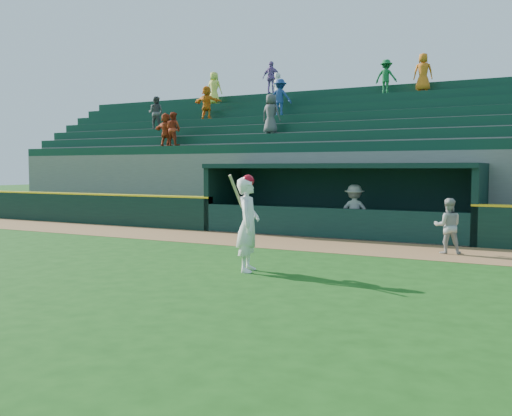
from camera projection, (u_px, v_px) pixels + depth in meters
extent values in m
plane|color=#184912|center=(223.00, 269.00, 13.02)|extent=(120.00, 120.00, 0.00)
cube|color=olive|center=(307.00, 244.00, 17.34)|extent=(40.00, 3.00, 0.01)
cube|color=black|center=(58.00, 208.00, 24.47)|extent=(15.50, 0.30, 1.20)
cube|color=yellow|center=(58.00, 193.00, 24.43)|extent=(15.50, 0.32, 0.06)
imported|color=#AAAAA5|center=(448.00, 226.00, 15.30)|extent=(0.85, 0.74, 1.50)
imported|color=#A9A9A4|center=(354.00, 211.00, 18.89)|extent=(1.28, 0.97, 1.76)
cube|color=slate|center=(338.00, 234.00, 19.81)|extent=(9.00, 2.60, 0.04)
cube|color=black|center=(224.00, 198.00, 21.88)|extent=(0.20, 2.60, 2.30)
cube|color=black|center=(480.00, 206.00, 17.59)|extent=(0.20, 2.60, 2.30)
cube|color=black|center=(350.00, 200.00, 20.88)|extent=(9.40, 0.20, 2.30)
cube|color=black|center=(339.00, 166.00, 19.65)|extent=(9.40, 2.80, 0.16)
cube|color=black|center=(325.00, 223.00, 18.70)|extent=(9.00, 0.16, 1.00)
cube|color=brown|center=(346.00, 225.00, 20.50)|extent=(8.40, 0.45, 0.10)
cube|color=slate|center=(355.00, 191.00, 21.32)|extent=(34.00, 0.85, 2.91)
cube|color=#0F3828|center=(354.00, 147.00, 21.10)|extent=(34.00, 0.60, 0.36)
cube|color=slate|center=(362.00, 184.00, 22.05)|extent=(34.00, 0.85, 3.36)
cube|color=#0F3828|center=(362.00, 136.00, 21.82)|extent=(34.00, 0.60, 0.36)
cube|color=slate|center=(368.00, 178.00, 22.79)|extent=(34.00, 0.85, 3.81)
cube|color=#0F3828|center=(368.00, 125.00, 22.54)|extent=(34.00, 0.60, 0.36)
cube|color=slate|center=(374.00, 172.00, 23.52)|extent=(34.00, 0.85, 4.26)
cube|color=#0F3828|center=(374.00, 116.00, 23.25)|extent=(34.00, 0.60, 0.36)
cube|color=slate|center=(380.00, 167.00, 24.25)|extent=(34.00, 0.85, 4.71)
cube|color=#0F3828|center=(380.00, 107.00, 23.97)|extent=(34.00, 0.60, 0.36)
cube|color=slate|center=(386.00, 162.00, 24.99)|extent=(34.00, 0.85, 5.16)
cube|color=#0F3828|center=(386.00, 98.00, 24.69)|extent=(34.00, 0.60, 0.36)
cube|color=slate|center=(391.00, 157.00, 25.72)|extent=(34.00, 0.85, 5.61)
cube|color=#0F3828|center=(391.00, 90.00, 25.41)|extent=(34.00, 0.60, 0.36)
cube|color=slate|center=(394.00, 157.00, 26.23)|extent=(34.50, 0.30, 5.61)
imported|color=orange|center=(423.00, 72.00, 23.91)|extent=(0.88, 0.67, 1.60)
imported|color=#A53819|center=(166.00, 130.00, 25.08)|extent=(1.36, 0.48, 1.45)
imported|color=#4C4C4C|center=(156.00, 113.00, 27.38)|extent=(0.88, 0.76, 1.57)
imported|color=#16672F|center=(386.00, 77.00, 24.65)|extent=(1.00, 0.64, 1.47)
imported|color=#E9EA52|center=(214.00, 88.00, 28.73)|extent=(0.84, 0.58, 1.63)
imported|color=#8961A7|center=(271.00, 78.00, 28.15)|extent=(0.96, 0.45, 1.61)
imported|color=orange|center=(207.00, 103.00, 27.00)|extent=(1.47, 0.51, 1.57)
imported|color=silver|center=(278.00, 90.00, 26.16)|extent=(0.65, 0.50, 1.60)
imported|color=#A83219|center=(173.00, 129.00, 24.90)|extent=(0.76, 0.62, 1.47)
imported|color=navy|center=(280.00, 97.00, 25.20)|extent=(1.09, 0.69, 1.62)
imported|color=#4B4B4B|center=(271.00, 114.00, 23.58)|extent=(0.82, 0.55, 1.65)
imported|color=white|center=(248.00, 225.00, 12.66)|extent=(0.71, 0.88, 2.09)
sphere|color=#AD0919|center=(248.00, 181.00, 12.60)|extent=(0.27, 0.27, 0.27)
cylinder|color=tan|center=(236.00, 191.00, 12.50)|extent=(0.13, 0.53, 0.76)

